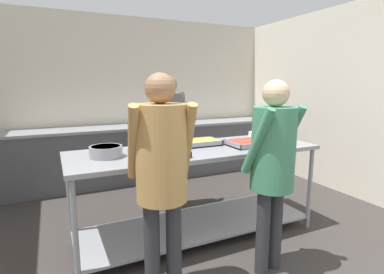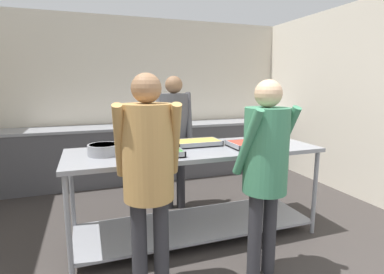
{
  "view_description": "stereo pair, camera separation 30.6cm",
  "coord_description": "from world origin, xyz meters",
  "px_view_note": "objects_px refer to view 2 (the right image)",
  "views": [
    {
      "loc": [
        -1.26,
        -0.81,
        1.57
      ],
      "look_at": [
        0.02,
        1.92,
        1.03
      ],
      "focal_mm": 28.0,
      "sensor_mm": 36.0,
      "label": 1
    },
    {
      "loc": [
        -0.98,
        -0.92,
        1.57
      ],
      "look_at": [
        0.02,
        1.92,
        1.03
      ],
      "focal_mm": 28.0,
      "sensor_mm": 36.0,
      "label": 2
    }
  ],
  "objects_px": {
    "serving_tray_roast": "(197,143)",
    "plate_stack": "(264,136)",
    "serving_tray_vegetables": "(252,144)",
    "guest_serving_right": "(148,163)",
    "serving_tray_greens": "(159,153)",
    "sauce_pan": "(104,149)",
    "guest_serving_left": "(265,159)",
    "cook_behind_counter": "(174,128)"
  },
  "relations": [
    {
      "from": "plate_stack",
      "to": "serving_tray_greens",
      "type": "bearing_deg",
      "value": -161.88
    },
    {
      "from": "serving_tray_vegetables",
      "to": "plate_stack",
      "type": "height_order",
      "value": "plate_stack"
    },
    {
      "from": "guest_serving_left",
      "to": "cook_behind_counter",
      "type": "distance_m",
      "value": 1.58
    },
    {
      "from": "serving_tray_roast",
      "to": "serving_tray_vegetables",
      "type": "xyz_separation_m",
      "value": [
        0.51,
        -0.25,
        0.0
      ]
    },
    {
      "from": "sauce_pan",
      "to": "serving_tray_roast",
      "type": "height_order",
      "value": "sauce_pan"
    },
    {
      "from": "serving_tray_greens",
      "to": "serving_tray_vegetables",
      "type": "distance_m",
      "value": 1.0
    },
    {
      "from": "guest_serving_left",
      "to": "guest_serving_right",
      "type": "xyz_separation_m",
      "value": [
        -0.9,
        0.11,
        0.02
      ]
    },
    {
      "from": "plate_stack",
      "to": "sauce_pan",
      "type": "bearing_deg",
      "value": -172.22
    },
    {
      "from": "serving_tray_roast",
      "to": "guest_serving_left",
      "type": "relative_size",
      "value": 0.3
    },
    {
      "from": "serving_tray_greens",
      "to": "serving_tray_roast",
      "type": "bearing_deg",
      "value": 33.67
    },
    {
      "from": "serving_tray_greens",
      "to": "serving_tray_vegetables",
      "type": "relative_size",
      "value": 0.91
    },
    {
      "from": "plate_stack",
      "to": "serving_tray_roast",
      "type": "bearing_deg",
      "value": -171.85
    },
    {
      "from": "serving_tray_greens",
      "to": "plate_stack",
      "type": "relative_size",
      "value": 1.77
    },
    {
      "from": "guest_serving_left",
      "to": "cook_behind_counter",
      "type": "xyz_separation_m",
      "value": [
        -0.29,
        1.55,
        0.04
      ]
    },
    {
      "from": "sauce_pan",
      "to": "serving_tray_greens",
      "type": "bearing_deg",
      "value": -23.74
    },
    {
      "from": "serving_tray_vegetables",
      "to": "serving_tray_greens",
      "type": "bearing_deg",
      "value": -175.85
    },
    {
      "from": "cook_behind_counter",
      "to": "guest_serving_left",
      "type": "bearing_deg",
      "value": -79.34
    },
    {
      "from": "guest_serving_left",
      "to": "cook_behind_counter",
      "type": "relative_size",
      "value": 0.96
    },
    {
      "from": "serving_tray_greens",
      "to": "plate_stack",
      "type": "bearing_deg",
      "value": 18.12
    },
    {
      "from": "serving_tray_greens",
      "to": "guest_serving_left",
      "type": "relative_size",
      "value": 0.26
    },
    {
      "from": "plate_stack",
      "to": "cook_behind_counter",
      "type": "xyz_separation_m",
      "value": [
        -0.97,
        0.48,
        0.07
      ]
    },
    {
      "from": "sauce_pan",
      "to": "serving_tray_vegetables",
      "type": "height_order",
      "value": "sauce_pan"
    },
    {
      "from": "serving_tray_vegetables",
      "to": "serving_tray_roast",
      "type": "bearing_deg",
      "value": 153.66
    },
    {
      "from": "serving_tray_vegetables",
      "to": "guest_serving_left",
      "type": "distance_m",
      "value": 0.75
    },
    {
      "from": "serving_tray_roast",
      "to": "guest_serving_left",
      "type": "distance_m",
      "value": 0.97
    },
    {
      "from": "guest_serving_left",
      "to": "serving_tray_greens",
      "type": "bearing_deg",
      "value": 139.05
    },
    {
      "from": "serving_tray_roast",
      "to": "plate_stack",
      "type": "relative_size",
      "value": 2.01
    },
    {
      "from": "serving_tray_greens",
      "to": "serving_tray_roast",
      "type": "relative_size",
      "value": 0.88
    },
    {
      "from": "serving_tray_roast",
      "to": "guest_serving_right",
      "type": "relative_size",
      "value": 0.29
    },
    {
      "from": "sauce_pan",
      "to": "serving_tray_vegetables",
      "type": "bearing_deg",
      "value": -5.06
    },
    {
      "from": "guest_serving_right",
      "to": "serving_tray_greens",
      "type": "bearing_deg",
      "value": 69.19
    },
    {
      "from": "serving_tray_vegetables",
      "to": "guest_serving_left",
      "type": "bearing_deg",
      "value": -112.84
    },
    {
      "from": "guest_serving_right",
      "to": "cook_behind_counter",
      "type": "height_order",
      "value": "cook_behind_counter"
    },
    {
      "from": "sauce_pan",
      "to": "serving_tray_vegetables",
      "type": "relative_size",
      "value": 0.91
    },
    {
      "from": "guest_serving_left",
      "to": "serving_tray_roast",
      "type": "bearing_deg",
      "value": 103.21
    },
    {
      "from": "serving_tray_vegetables",
      "to": "guest_serving_left",
      "type": "height_order",
      "value": "guest_serving_left"
    },
    {
      "from": "serving_tray_vegetables",
      "to": "guest_serving_right",
      "type": "bearing_deg",
      "value": -153.98
    },
    {
      "from": "sauce_pan",
      "to": "guest_serving_left",
      "type": "distance_m",
      "value": 1.42
    },
    {
      "from": "sauce_pan",
      "to": "serving_tray_greens",
      "type": "distance_m",
      "value": 0.5
    },
    {
      "from": "serving_tray_roast",
      "to": "guest_serving_left",
      "type": "height_order",
      "value": "guest_serving_left"
    },
    {
      "from": "sauce_pan",
      "to": "serving_tray_vegetables",
      "type": "distance_m",
      "value": 1.46
    },
    {
      "from": "serving_tray_vegetables",
      "to": "sauce_pan",
      "type": "bearing_deg",
      "value": 174.94
    }
  ]
}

